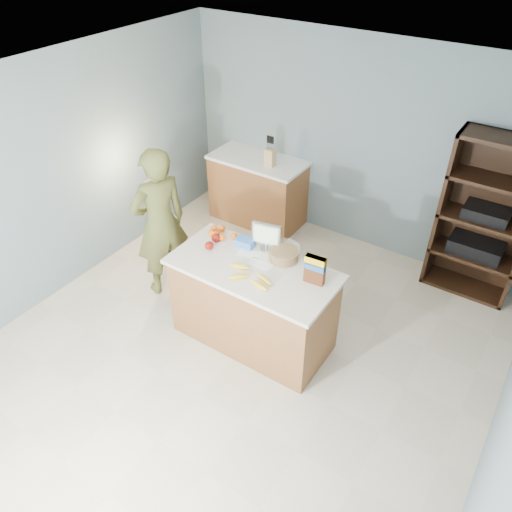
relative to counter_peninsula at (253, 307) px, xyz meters
The scene contains 15 objects.
floor 0.51m from the counter_peninsula, 90.00° to the right, with size 4.50×5.00×0.02m, color beige.
walls 1.27m from the counter_peninsula, 90.00° to the right, with size 4.52×5.02×2.51m.
counter_peninsula is the anchor object (origin of this frame).
back_cabinet 2.25m from the counter_peninsula, 122.28° to the left, with size 1.24×0.62×0.90m.
shelving_unit 2.61m from the counter_peninsula, 52.89° to the left, with size 0.90×0.40×1.80m.
person 1.35m from the counter_peninsula, behind, with size 0.62×0.40×1.69m, color brown.
knife_block 2.14m from the counter_peninsula, 118.06° to the left, with size 0.12×0.10×0.31m.
envelopes 0.50m from the counter_peninsula, 116.54° to the left, with size 0.41×0.22×0.00m.
bananas 0.53m from the counter_peninsula, 64.04° to the right, with size 0.49×0.26×0.04m.
apples 0.74m from the counter_peninsula, behind, with size 0.11×0.22×0.08m.
oranges 0.80m from the counter_peninsula, 156.29° to the left, with size 0.31×0.19×0.07m.
blue_carton 0.63m from the counter_peninsula, 136.29° to the left, with size 0.18×0.12×0.08m, color blue.
salad_bowl 0.63m from the counter_peninsula, 58.75° to the left, with size 0.30×0.30×0.13m.
tv 0.72m from the counter_peninsula, 99.93° to the left, with size 0.28×0.12×0.28m.
cereal_box 0.86m from the counter_peninsula, 12.42° to the left, with size 0.19×0.08×0.27m.
Camera 1 is at (2.00, -2.65, 3.68)m, focal length 35.00 mm.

